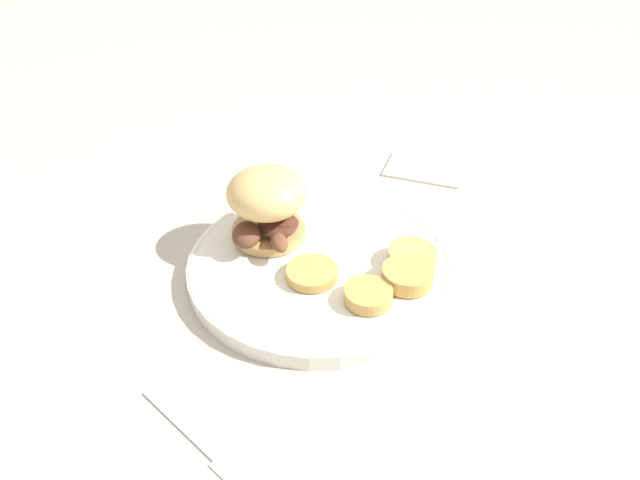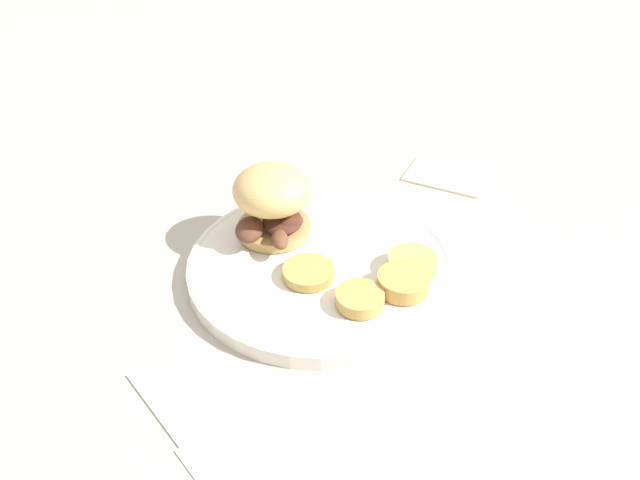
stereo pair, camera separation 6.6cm
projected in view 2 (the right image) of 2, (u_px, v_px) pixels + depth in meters
ground_plane at (320, 272)px, 0.68m from camera, size 4.00×4.00×0.00m
dinner_plate at (320, 265)px, 0.68m from camera, size 0.29×0.29×0.02m
sandwich at (274, 200)px, 0.69m from camera, size 0.12×0.09×0.08m
potato_round_0 at (360, 299)px, 0.61m from camera, size 0.05×0.05×0.01m
potato_round_1 at (312, 273)px, 0.64m from camera, size 0.05×0.05×0.01m
potato_round_2 at (412, 263)px, 0.65m from camera, size 0.05×0.05×0.02m
potato_round_3 at (403, 282)px, 0.63m from camera, size 0.05×0.05×0.02m
fork at (178, 430)px, 0.51m from camera, size 0.09×0.15×0.00m
napkin at (446, 176)px, 0.84m from camera, size 0.07×0.11×0.01m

